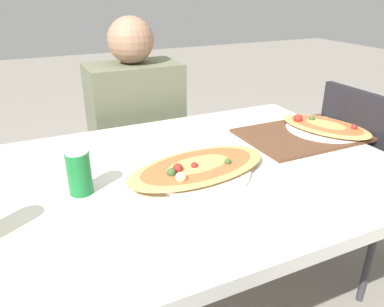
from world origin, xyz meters
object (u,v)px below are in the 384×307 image
dining_table (188,188)px  person_seated (137,120)px  chair_side_right (366,177)px  pizza_second (325,127)px  chair_far_seated (132,145)px  pizza_main (198,168)px  soda_can (79,172)px

dining_table → person_seated: (0.05, 0.70, 0.01)m
chair_side_right → pizza_second: chair_side_right is taller
dining_table → chair_side_right: (0.87, 0.03, -0.17)m
person_seated → pizza_second: bearing=133.6°
dining_table → chair_far_seated: (0.05, 0.81, -0.17)m
dining_table → pizza_main: bearing=-65.4°
pizza_main → chair_side_right: bearing=4.2°
chair_side_right → pizza_second: (-0.24, 0.05, 0.25)m
dining_table → soda_can: size_ratio=10.94×
soda_can → pizza_second: 0.97m
chair_far_seated → chair_side_right: 1.14m
pizza_main → soda_can: soda_can is taller
chair_far_seated → dining_table: bearing=86.8°
person_seated → pizza_second: person_seated is taller
chair_far_seated → person_seated: (0.00, -0.12, 0.18)m
person_seated → pizza_second: 0.86m
pizza_main → pizza_second: pizza_second is taller
person_seated → dining_table: bearing=86.2°
chair_side_right → dining_table: bearing=-88.3°
chair_side_right → pizza_main: size_ratio=1.83×
chair_far_seated → soda_can: 0.94m
dining_table → pizza_second: (0.63, 0.08, 0.08)m
chair_side_right → soda_can: bearing=-88.9°
person_seated → chair_far_seated: bearing=-90.0°
chair_far_seated → chair_side_right: size_ratio=1.00×
dining_table → pizza_second: 0.64m
chair_side_right → pizza_second: size_ratio=2.23×
dining_table → person_seated: bearing=86.2°
dining_table → chair_far_seated: 0.83m
dining_table → chair_far_seated: size_ratio=1.50×
chair_far_seated → person_seated: person_seated is taller
soda_can → chair_far_seated: bearing=65.1°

